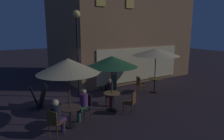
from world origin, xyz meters
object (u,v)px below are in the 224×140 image
(cafe_chair_3, at_px, (132,101))
(patron_seated_2, at_px, (110,90))
(cafe_chair_0, at_px, (85,104))
(cafe_chair_1, at_px, (54,121))
(patio_umbrella_1, at_px, (112,62))
(cafe_table_1, at_px, (112,98))
(patio_umbrella_0, at_px, (68,66))
(patron_seated_1, at_px, (57,115))
(street_lamp_near_corner, at_px, (77,35))
(cafe_table_0, at_px, (70,112))
(cafe_chair_2, at_px, (110,92))
(cafe_table_2, at_px, (155,82))
(patio_umbrella_2, at_px, (156,52))
(menu_sandwich_board, at_px, (38,97))
(patron_standing_3, at_px, (114,76))
(cafe_chair_4, at_px, (140,83))
(patron_seated_0, at_px, (83,102))

(cafe_chair_3, xyz_separation_m, patron_seated_2, (-0.25, 1.31, 0.13))
(cafe_chair_0, xyz_separation_m, cafe_chair_1, (-1.42, -0.78, -0.02))
(patio_umbrella_1, bearing_deg, patron_seated_2, 66.53)
(cafe_table_1, xyz_separation_m, patio_umbrella_0, (-2.05, -0.54, 1.65))
(patio_umbrella_1, distance_m, patron_seated_1, 3.09)
(street_lamp_near_corner, bearing_deg, cafe_table_0, -117.53)
(cafe_table_1, xyz_separation_m, cafe_chair_2, (0.31, 0.71, -0.01))
(cafe_table_1, distance_m, cafe_table_2, 3.42)
(patio_umbrella_2, bearing_deg, menu_sandwich_board, 170.71)
(patio_umbrella_0, xyz_separation_m, cafe_chair_2, (2.36, 1.25, -1.66))
(cafe_table_2, bearing_deg, cafe_table_0, -164.99)
(cafe_chair_2, relative_size, patron_standing_3, 0.49)
(cafe_table_2, distance_m, patron_seated_2, 3.07)
(street_lamp_near_corner, bearing_deg, cafe_chair_1, -123.45)
(street_lamp_near_corner, height_order, patio_umbrella_2, street_lamp_near_corner)
(cafe_chair_2, height_order, cafe_chair_4, cafe_chair_4)
(patron_seated_2, xyz_separation_m, patron_standing_3, (1.23, 1.63, 0.23))
(cafe_chair_2, distance_m, patron_seated_2, 0.21)
(menu_sandwich_board, xyz_separation_m, patron_seated_2, (2.89, -1.30, 0.16))
(cafe_chair_0, bearing_deg, cafe_table_1, 161.85)
(street_lamp_near_corner, relative_size, patio_umbrella_2, 1.73)
(cafe_chair_0, height_order, patron_standing_3, patron_standing_3)
(patron_standing_3, bearing_deg, cafe_table_2, -21.06)
(menu_sandwich_board, height_order, patio_umbrella_2, patio_umbrella_2)
(cafe_chair_3, bearing_deg, cafe_table_2, -93.45)
(patio_umbrella_1, bearing_deg, patron_standing_3, 56.19)
(patio_umbrella_0, bearing_deg, cafe_table_1, 14.66)
(patio_umbrella_0, xyz_separation_m, cafe_chair_3, (2.54, -0.20, -1.65))
(menu_sandwich_board, distance_m, patio_umbrella_2, 6.26)
(cafe_chair_2, height_order, patron_seated_2, patron_seated_2)
(menu_sandwich_board, height_order, cafe_table_2, menu_sandwich_board)
(cafe_chair_4, distance_m, patron_standing_3, 1.50)
(cafe_table_2, xyz_separation_m, cafe_chair_4, (-0.84, 0.22, -0.01))
(cafe_table_1, bearing_deg, cafe_table_0, -165.34)
(cafe_table_1, distance_m, cafe_chair_4, 2.70)
(cafe_chair_1, bearing_deg, cafe_table_0, 0.00)
(cafe_chair_2, height_order, patron_seated_0, patron_seated_0)
(patio_umbrella_0, distance_m, patron_seated_0, 1.65)
(menu_sandwich_board, height_order, cafe_chair_3, menu_sandwich_board)
(cafe_table_1, distance_m, patron_standing_3, 2.67)
(patron_seated_0, xyz_separation_m, patron_standing_3, (2.91, 2.44, 0.21))
(cafe_table_1, relative_size, cafe_chair_2, 0.87)
(patio_umbrella_1, distance_m, cafe_chair_0, 2.02)
(cafe_table_2, height_order, patron_seated_0, patron_seated_0)
(patio_umbrella_0, xyz_separation_m, cafe_chair_4, (4.51, 1.66, -1.63))
(menu_sandwich_board, relative_size, cafe_chair_2, 1.14)
(cafe_chair_2, bearing_deg, cafe_table_2, 117.04)
(street_lamp_near_corner, height_order, cafe_chair_4, street_lamp_near_corner)
(cafe_table_0, distance_m, cafe_chair_3, 2.55)
(cafe_chair_2, bearing_deg, patron_seated_2, -0.00)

